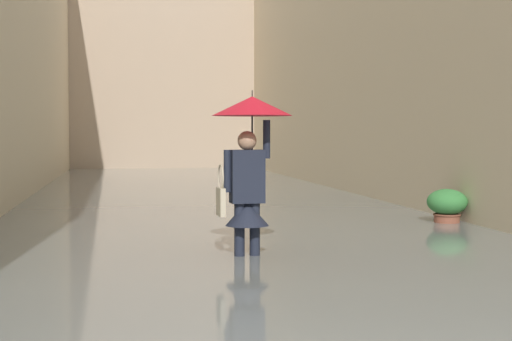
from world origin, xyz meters
The scene contains 6 objects.
ground_plane centered at (0.00, -13.67, 0.00)m, with size 68.34×68.34×0.00m, color slate.
flood_water centered at (0.00, -13.67, 0.10)m, with size 8.14×33.34×0.20m, color slate.
building_facade_left centered at (-4.57, -13.66, 4.08)m, with size 2.04×31.34×8.16m.
building_facade_far centered at (0.00, -28.24, 5.07)m, with size 10.94×1.80×10.14m, color tan.
person_wading centered at (0.23, -5.65, 1.41)m, with size 0.92×0.92×2.10m.
potted_plant_near_left centered at (-3.38, -8.26, 0.44)m, with size 0.63×0.63×0.73m.
Camera 1 is at (1.67, 2.77, 1.61)m, focal length 52.55 mm.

